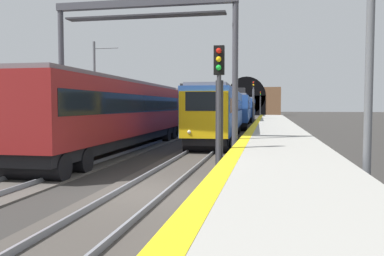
{
  "coord_description": "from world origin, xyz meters",
  "views": [
    {
      "loc": [
        -11.23,
        -3.64,
        2.67
      ],
      "look_at": [
        13.85,
        1.24,
        1.2
      ],
      "focal_mm": 36.81,
      "sensor_mm": 36.0,
      "label": 1
    }
  ],
  "objects_px": {
    "railway_signal_near": "(219,98)",
    "train_main_approaching": "(238,109)",
    "train_adjacent_platform": "(189,109)",
    "railway_signal_mid": "(253,101)",
    "catenary_mast_near": "(369,53)",
    "overhead_signal_gantry": "(144,40)",
    "catenary_mast_far": "(95,88)",
    "railway_signal_far": "(260,102)"
  },
  "relations": [
    {
      "from": "railway_signal_near",
      "to": "train_main_approaching",
      "type": "bearing_deg",
      "value": -176.9
    },
    {
      "from": "train_main_approaching",
      "to": "train_adjacent_platform",
      "type": "height_order",
      "value": "train_adjacent_platform"
    },
    {
      "from": "railway_signal_near",
      "to": "railway_signal_mid",
      "type": "height_order",
      "value": "railway_signal_mid"
    },
    {
      "from": "catenary_mast_near",
      "to": "overhead_signal_gantry",
      "type": "bearing_deg",
      "value": 51.11
    },
    {
      "from": "railway_signal_near",
      "to": "catenary_mast_near",
      "type": "relative_size",
      "value": 0.6
    },
    {
      "from": "catenary_mast_far",
      "to": "overhead_signal_gantry",
      "type": "bearing_deg",
      "value": -146.46
    },
    {
      "from": "train_main_approaching",
      "to": "railway_signal_far",
      "type": "xyz_separation_m",
      "value": [
        40.47,
        -1.86,
        1.29
      ]
    },
    {
      "from": "railway_signal_near",
      "to": "overhead_signal_gantry",
      "type": "xyz_separation_m",
      "value": [
        4.28,
        4.2,
        2.93
      ]
    },
    {
      "from": "catenary_mast_far",
      "to": "railway_signal_far",
      "type": "bearing_deg",
      "value": -12.57
    },
    {
      "from": "train_adjacent_platform",
      "to": "overhead_signal_gantry",
      "type": "relative_size",
      "value": 6.49
    },
    {
      "from": "railway_signal_far",
      "to": "catenary_mast_far",
      "type": "height_order",
      "value": "catenary_mast_far"
    },
    {
      "from": "train_adjacent_platform",
      "to": "overhead_signal_gantry",
      "type": "height_order",
      "value": "overhead_signal_gantry"
    },
    {
      "from": "railway_signal_mid",
      "to": "catenary_mast_far",
      "type": "xyz_separation_m",
      "value": [
        -15.83,
        12.84,
        0.92
      ]
    },
    {
      "from": "train_adjacent_platform",
      "to": "railway_signal_far",
      "type": "distance_m",
      "value": 48.83
    },
    {
      "from": "train_main_approaching",
      "to": "catenary_mast_near",
      "type": "relative_size",
      "value": 7.05
    },
    {
      "from": "train_adjacent_platform",
      "to": "catenary_mast_near",
      "type": "distance_m",
      "value": 31.31
    },
    {
      "from": "railway_signal_far",
      "to": "catenary_mast_far",
      "type": "xyz_separation_m",
      "value": [
        -57.62,
        12.84,
        0.65
      ]
    },
    {
      "from": "train_main_approaching",
      "to": "railway_signal_mid",
      "type": "xyz_separation_m",
      "value": [
        -1.32,
        -1.86,
        1.02
      ]
    },
    {
      "from": "railway_signal_near",
      "to": "overhead_signal_gantry",
      "type": "distance_m",
      "value": 6.68
    },
    {
      "from": "railway_signal_near",
      "to": "railway_signal_far",
      "type": "relative_size",
      "value": 0.82
    },
    {
      "from": "overhead_signal_gantry",
      "to": "catenary_mast_near",
      "type": "distance_m",
      "value": 11.25
    },
    {
      "from": "railway_signal_far",
      "to": "catenary_mast_far",
      "type": "bearing_deg",
      "value": -12.57
    },
    {
      "from": "railway_signal_mid",
      "to": "catenary_mast_near",
      "type": "relative_size",
      "value": 0.7
    },
    {
      "from": "railway_signal_near",
      "to": "overhead_signal_gantry",
      "type": "relative_size",
      "value": 0.53
    },
    {
      "from": "train_main_approaching",
      "to": "catenary_mast_near",
      "type": "height_order",
      "value": "catenary_mast_near"
    },
    {
      "from": "railway_signal_far",
      "to": "overhead_signal_gantry",
      "type": "xyz_separation_m",
      "value": [
        -70.66,
        4.2,
        2.35
      ]
    },
    {
      "from": "railway_signal_near",
      "to": "train_adjacent_platform",
      "type": "bearing_deg",
      "value": -166.17
    },
    {
      "from": "railway_signal_mid",
      "to": "catenary_mast_far",
      "type": "distance_m",
      "value": 20.41
    },
    {
      "from": "overhead_signal_gantry",
      "to": "railway_signal_near",
      "type": "bearing_deg",
      "value": -135.54
    },
    {
      "from": "train_adjacent_platform",
      "to": "railway_signal_near",
      "type": "bearing_deg",
      "value": -166.93
    },
    {
      "from": "train_main_approaching",
      "to": "catenary_mast_near",
      "type": "distance_m",
      "value": 37.75
    },
    {
      "from": "train_adjacent_platform",
      "to": "catenary_mast_near",
      "type": "relative_size",
      "value": 7.41
    },
    {
      "from": "railway_signal_far",
      "to": "catenary_mast_near",
      "type": "bearing_deg",
      "value": 3.28
    },
    {
      "from": "railway_signal_mid",
      "to": "catenary_mast_near",
      "type": "distance_m",
      "value": 36.13
    },
    {
      "from": "catenary_mast_near",
      "to": "train_adjacent_platform",
      "type": "bearing_deg",
      "value": 20.58
    },
    {
      "from": "railway_signal_mid",
      "to": "catenary_mast_far",
      "type": "relative_size",
      "value": 0.69
    },
    {
      "from": "train_main_approaching",
      "to": "railway_signal_mid",
      "type": "height_order",
      "value": "railway_signal_mid"
    },
    {
      "from": "catenary_mast_near",
      "to": "catenary_mast_far",
      "type": "relative_size",
      "value": 0.98
    },
    {
      "from": "overhead_signal_gantry",
      "to": "catenary_mast_far",
      "type": "relative_size",
      "value": 1.12
    },
    {
      "from": "catenary_mast_far",
      "to": "railway_signal_mid",
      "type": "bearing_deg",
      "value": -39.05
    },
    {
      "from": "railway_signal_far",
      "to": "overhead_signal_gantry",
      "type": "relative_size",
      "value": 0.65
    },
    {
      "from": "railway_signal_mid",
      "to": "railway_signal_near",
      "type": "bearing_deg",
      "value": 0.0
    }
  ]
}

